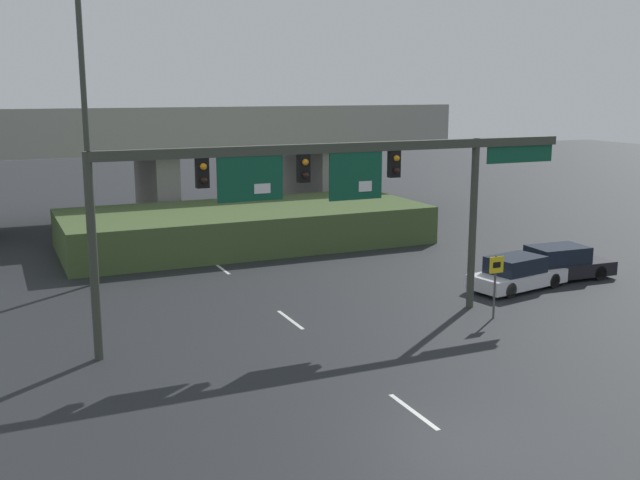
{
  "coord_description": "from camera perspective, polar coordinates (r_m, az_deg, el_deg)",
  "views": [
    {
      "loc": [
        -9.68,
        -13.92,
        8.29
      ],
      "look_at": [
        0.0,
        7.68,
        3.46
      ],
      "focal_mm": 42.0,
      "sensor_mm": 36.0,
      "label": 1
    }
  ],
  "objects": [
    {
      "name": "ground_plane",
      "position": [
        18.87,
        9.9,
        -14.71
      ],
      "size": [
        160.0,
        160.0,
        0.0
      ],
      "primitive_type": "plane",
      "color": "black"
    },
    {
      "name": "lane_markings",
      "position": [
        31.28,
        -5.23,
        -3.88
      ],
      "size": [
        0.14,
        45.48,
        0.01
      ],
      "color": "silver",
      "rests_on": "ground"
    },
    {
      "name": "signal_gantry",
      "position": [
        25.55,
        1.14,
        4.75
      ],
      "size": [
        17.61,
        0.44,
        6.45
      ],
      "color": "#383D33",
      "rests_on": "ground"
    },
    {
      "name": "speed_limit_sign",
      "position": [
        27.86,
        13.23,
        -2.79
      ],
      "size": [
        0.6,
        0.11,
        2.37
      ],
      "color": "#4C4C4C",
      "rests_on": "ground"
    },
    {
      "name": "highway_light_pole_near",
      "position": [
        32.62,
        -17.57,
        10.75
      ],
      "size": [
        0.7,
        0.36,
        15.53
      ],
      "color": "#383D33",
      "rests_on": "ground"
    },
    {
      "name": "overpass_bridge",
      "position": [
        47.75,
        -12.47,
        7.16
      ],
      "size": [
        37.17,
        8.94,
        7.21
      ],
      "color": "gray",
      "rests_on": "ground"
    },
    {
      "name": "grass_embankment",
      "position": [
        40.26,
        -5.66,
        1.05
      ],
      "size": [
        19.1,
        7.9,
        2.0
      ],
      "color": "#42562D",
      "rests_on": "ground"
    },
    {
      "name": "parked_sedan_near_right",
      "position": [
        32.37,
        14.76,
        -2.51
      ],
      "size": [
        4.58,
        2.5,
        1.41
      ],
      "rotation": [
        0.0,
        0.0,
        0.18
      ],
      "color": "silver",
      "rests_on": "ground"
    },
    {
      "name": "parked_sedan_mid_right",
      "position": [
        34.59,
        17.77,
        -1.73
      ],
      "size": [
        4.8,
        2.09,
        1.48
      ],
      "rotation": [
        0.0,
        0.0,
        -0.05
      ],
      "color": "black",
      "rests_on": "ground"
    }
  ]
}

